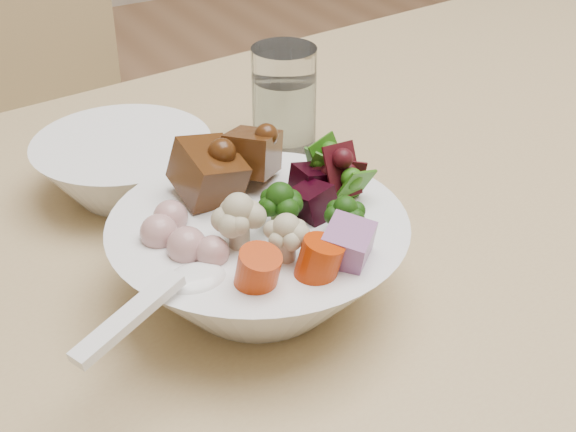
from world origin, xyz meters
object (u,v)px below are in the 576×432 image
at_px(chair_far, 64,170).
at_px(food_bowl, 260,251).
at_px(dining_table, 472,250).
at_px(water_glass, 284,105).
at_px(side_bowl, 124,168).

relative_size(chair_far, food_bowl, 3.78).
bearing_deg(food_bowl, dining_table, 8.29).
bearing_deg(food_bowl, water_glass, 55.77).
relative_size(water_glass, side_bowl, 0.67).
bearing_deg(side_bowl, water_glass, 0.60).
bearing_deg(dining_table, side_bowl, 146.41).
bearing_deg(dining_table, water_glass, 122.64).
bearing_deg(dining_table, food_bowl, -177.34).
xyz_separation_m(food_bowl, side_bowl, (-0.04, 0.20, -0.01)).
distance_m(water_glass, side_bowl, 0.18).
bearing_deg(food_bowl, side_bowl, 100.69).
height_order(dining_table, chair_far, chair_far).
height_order(dining_table, food_bowl, food_bowl).
relative_size(dining_table, chair_far, 1.91).
distance_m(dining_table, side_bowl, 0.36).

